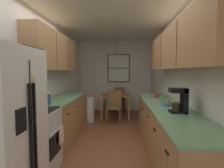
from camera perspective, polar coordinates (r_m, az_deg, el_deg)
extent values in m
plane|color=brown|center=(4.12, -0.53, -16.55)|extent=(12.00, 12.00, 0.00)
cube|color=silver|center=(4.18, -19.36, 1.42)|extent=(0.10, 9.00, 2.55)
cube|color=silver|center=(4.00, 19.15, 1.30)|extent=(0.10, 9.00, 2.55)
cube|color=silver|center=(6.50, 1.11, 2.57)|extent=(4.40, 0.10, 2.55)
cube|color=white|center=(4.02, -0.56, 20.53)|extent=(4.40, 9.00, 0.08)
cube|color=black|center=(1.99, -24.70, -15.60)|extent=(0.01, 0.01, 1.53)
cube|color=black|center=(1.95, -24.90, -16.02)|extent=(0.02, 0.02, 1.09)
cube|color=black|center=(2.02, -23.78, -15.30)|extent=(0.02, 0.02, 1.09)
cube|color=black|center=(1.78, -27.54, -10.58)|extent=(0.01, 0.15, 0.22)
cube|color=beige|center=(1.94, -24.25, 1.54)|extent=(0.01, 0.05, 0.07)
cube|color=white|center=(1.97, -23.82, -2.79)|extent=(0.01, 0.04, 0.05)
cube|color=silver|center=(2.85, -24.16, -16.93)|extent=(0.62, 0.58, 0.90)
cube|color=black|center=(2.74, -17.98, -18.35)|extent=(0.01, 0.41, 0.30)
cube|color=silver|center=(2.66, -17.57, -14.22)|extent=(0.02, 0.47, 0.02)
cube|color=black|center=(2.72, -24.45, -7.85)|extent=(0.59, 0.55, 0.02)
cube|color=silver|center=(2.85, -29.51, -5.67)|extent=(0.06, 0.58, 0.20)
cylinder|color=#2D2D2D|center=(2.68, -28.43, -7.85)|extent=(0.15, 0.15, 0.01)
cylinder|color=#2D2D2D|center=(2.90, -25.72, -6.88)|extent=(0.15, 0.15, 0.01)
cylinder|color=#2D2D2D|center=(2.55, -23.02, -8.29)|extent=(0.15, 0.15, 0.01)
cylinder|color=#2D2D2D|center=(2.77, -20.63, -7.22)|extent=(0.15, 0.15, 0.01)
cube|color=black|center=(2.73, -27.15, 7.15)|extent=(0.38, 0.56, 0.33)
cube|color=black|center=(2.59, -24.07, 7.44)|extent=(0.01, 0.34, 0.21)
cube|color=#2D2D33|center=(2.81, -21.71, 7.22)|extent=(0.01, 0.11, 0.21)
cube|color=#A87A4C|center=(4.01, -15.41, -10.78)|extent=(0.60, 2.02, 0.87)
cube|color=#6B9E70|center=(3.92, -15.54, -4.41)|extent=(0.63, 2.04, 0.03)
cube|color=black|center=(3.23, -14.11, -9.56)|extent=(0.02, 0.10, 0.01)
cube|color=black|center=(3.86, -11.07, -7.25)|extent=(0.02, 0.10, 0.01)
cube|color=black|center=(4.50, -8.90, -5.58)|extent=(0.02, 0.10, 0.01)
cube|color=#A87A4C|center=(3.90, -18.04, 9.79)|extent=(0.32, 2.12, 0.75)
cube|color=#2D2319|center=(3.51, -17.65, 10.43)|extent=(0.01, 0.01, 0.69)
cube|color=#2D2319|center=(4.17, -14.14, 9.49)|extent=(0.01, 0.01, 0.69)
cube|color=#A87A4C|center=(3.16, 17.20, -14.93)|extent=(0.60, 3.22, 0.87)
cube|color=#6B9E70|center=(3.04, 17.39, -6.90)|extent=(0.63, 3.24, 0.03)
cube|color=black|center=(1.83, 17.41, -20.60)|extent=(0.02, 0.10, 0.01)
cube|color=black|center=(2.42, 13.63, -14.29)|extent=(0.02, 0.10, 0.01)
cube|color=black|center=(3.03, 11.47, -10.45)|extent=(0.02, 0.10, 0.01)
cube|color=black|center=(3.65, 10.06, -7.90)|extent=(0.02, 0.10, 0.01)
cube|color=black|center=(4.28, 9.08, -6.10)|extent=(0.02, 0.10, 0.01)
cube|color=#A87A4C|center=(3.00, 20.67, 10.95)|extent=(0.32, 2.92, 0.66)
cube|color=#2D2319|center=(2.50, 20.33, 12.38)|extent=(0.01, 0.01, 0.60)
cube|color=#2D2319|center=(3.42, 15.60, 10.19)|extent=(0.01, 0.01, 0.60)
cube|color=olive|center=(5.56, 1.21, -3.61)|extent=(0.87, 0.89, 0.03)
cube|color=olive|center=(5.25, -3.48, -8.09)|extent=(0.06, 0.06, 0.69)
cube|color=olive|center=(5.21, 5.55, -8.19)|extent=(0.06, 0.06, 0.69)
cube|color=olive|center=(6.06, -2.52, -6.42)|extent=(0.06, 0.06, 0.69)
cube|color=olive|center=(6.03, 5.28, -6.49)|extent=(0.06, 0.06, 0.69)
cube|color=brown|center=(4.89, 0.69, -7.73)|extent=(0.44, 0.44, 0.04)
cube|color=brown|center=(5.03, 1.02, -4.79)|extent=(0.37, 0.07, 0.45)
cylinder|color=brown|center=(4.74, 2.54, -11.01)|extent=(0.04, 0.04, 0.43)
cylinder|color=brown|center=(4.80, -1.85, -10.82)|extent=(0.04, 0.04, 0.43)
cylinder|color=brown|center=(5.09, 3.07, -9.95)|extent=(0.04, 0.04, 0.43)
cylinder|color=brown|center=(5.15, -1.01, -9.79)|extent=(0.04, 0.04, 0.43)
cube|color=brown|center=(6.31, 2.29, -5.02)|extent=(0.44, 0.44, 0.04)
cube|color=brown|center=(6.10, 2.44, -3.20)|extent=(0.37, 0.07, 0.45)
cylinder|color=brown|center=(6.52, 0.55, -6.80)|extent=(0.04, 0.04, 0.43)
cylinder|color=brown|center=(6.55, 3.75, -6.76)|extent=(0.04, 0.04, 0.43)
cylinder|color=brown|center=(6.16, 0.73, -7.45)|extent=(0.04, 0.04, 0.43)
cylinder|color=brown|center=(6.19, 4.12, -7.40)|extent=(0.04, 0.04, 0.43)
cylinder|color=black|center=(5.57, 1.24, 13.04)|extent=(0.01, 0.01, 0.47)
cone|color=#B7B2A8|center=(5.54, 1.24, 10.13)|extent=(0.31, 0.31, 0.10)
sphere|color=white|center=(5.54, 1.24, 10.34)|extent=(0.06, 0.06, 0.06)
cube|color=brown|center=(6.43, 2.23, 5.18)|extent=(0.81, 0.04, 1.02)
cube|color=silver|center=(6.41, 2.22, 5.18)|extent=(0.73, 0.01, 0.94)
cube|color=brown|center=(6.41, 2.22, 5.18)|extent=(0.73, 0.02, 0.03)
cylinder|color=white|center=(5.12, -7.61, -8.39)|extent=(0.31, 0.31, 0.70)
cylinder|color=#265999|center=(3.14, -20.49, -4.63)|extent=(0.12, 0.12, 0.19)
cylinder|color=white|center=(3.13, -20.53, -2.80)|extent=(0.13, 0.13, 0.02)
cube|color=beige|center=(2.83, -16.20, -15.85)|extent=(0.02, 0.16, 0.24)
cube|color=black|center=(2.56, 20.67, -8.44)|extent=(0.22, 0.18, 0.02)
cube|color=black|center=(2.56, 22.48, -4.98)|extent=(0.06, 0.18, 0.33)
cube|color=black|center=(2.52, 20.85, -1.95)|extent=(0.22, 0.18, 0.06)
cylinder|color=#331E14|center=(2.55, 20.28, -6.98)|extent=(0.11, 0.11, 0.11)
cylinder|color=#BF3F33|center=(3.87, 14.09, -3.60)|extent=(0.08, 0.08, 0.09)
torus|color=#BF3F33|center=(3.88, 14.87, -3.54)|extent=(0.05, 0.01, 0.05)
cylinder|color=#597F9E|center=(2.99, 17.29, -6.23)|extent=(0.20, 0.20, 0.06)
cylinder|color=black|center=(2.99, 17.30, -5.95)|extent=(0.17, 0.17, 0.03)
sphere|color=red|center=(3.00, 18.08, -5.56)|extent=(0.06, 0.06, 0.06)
sphere|color=green|center=(2.97, 16.45, -5.63)|extent=(0.06, 0.06, 0.06)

